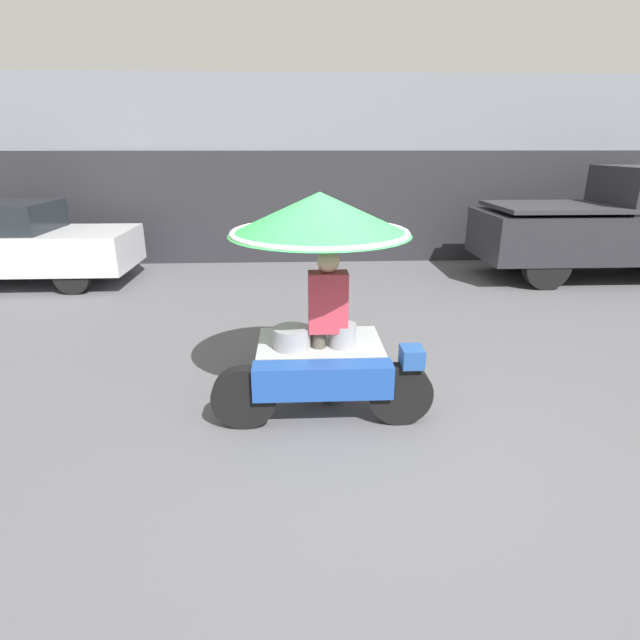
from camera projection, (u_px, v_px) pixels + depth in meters
ground_plane at (356, 431)px, 4.65m from camera, size 36.00×36.00×0.00m
shopfront_building at (318, 171)px, 11.69m from camera, size 28.00×2.06×3.91m
vendor_motorcycle_cart at (320, 247)px, 4.72m from camera, size 2.07×1.75×2.11m
vendor_person at (328, 321)px, 4.89m from camera, size 0.38×0.22×1.60m
parked_car at (5, 243)px, 9.30m from camera, size 4.52×1.73×1.53m
pickup_truck at (612, 226)px, 9.70m from camera, size 4.87×1.83×2.14m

